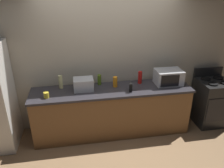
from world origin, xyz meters
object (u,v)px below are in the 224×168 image
at_px(toaster_oven, 83,84).
at_px(bottle_dish_soap, 115,82).
at_px(cordless_phone, 131,87).
at_px(stove_range, 211,102).
at_px(microwave, 168,77).
at_px(mug_yellow, 46,95).
at_px(bottle_vinegar, 61,82).
at_px(bottle_olive_oil, 99,80).
at_px(bottle_hot_sauce, 140,77).

height_order(toaster_oven, bottle_dish_soap, toaster_oven).
xyz_separation_m(cordless_phone, bottle_dish_soap, (-0.23, 0.22, 0.02)).
bearing_deg(cordless_phone, stove_range, 16.49).
relative_size(microwave, mug_yellow, 4.93).
height_order(bottle_vinegar, bottle_olive_oil, bottle_vinegar).
height_order(bottle_dish_soap, bottle_olive_oil, bottle_olive_oil).
distance_m(toaster_oven, bottle_dish_soap, 0.57).
xyz_separation_m(microwave, bottle_dish_soap, (-0.98, 0.05, -0.04)).
bearing_deg(bottle_hot_sauce, bottle_vinegar, 178.71).
distance_m(toaster_oven, bottle_hot_sauce, 1.05).
bearing_deg(microwave, bottle_vinegar, 175.50).
relative_size(bottle_vinegar, bottle_olive_oil, 1.25).
bearing_deg(toaster_oven, cordless_phone, -13.03).
distance_m(bottle_dish_soap, bottle_vinegar, 0.96).
relative_size(cordless_phone, bottle_dish_soap, 0.80).
distance_m(microwave, bottle_vinegar, 1.95).
xyz_separation_m(toaster_oven, mug_yellow, (-0.61, -0.19, -0.06)).
xyz_separation_m(stove_range, microwave, (-0.94, 0.05, 0.57)).
bearing_deg(stove_range, bottle_dish_soap, 177.21).
bearing_deg(bottle_vinegar, microwave, -4.50).
relative_size(toaster_oven, bottle_olive_oil, 1.78).
bearing_deg(mug_yellow, bottle_olive_oil, 21.87).
height_order(bottle_olive_oil, mug_yellow, bottle_olive_oil).
height_order(bottle_dish_soap, bottle_hot_sauce, bottle_hot_sauce).
bearing_deg(toaster_oven, mug_yellow, -162.79).
bearing_deg(stove_range, bottle_vinegar, 176.01).
bearing_deg(bottle_vinegar, mug_yellow, -123.97).
bearing_deg(bottle_olive_oil, bottle_dish_soap, -28.01).
bearing_deg(microwave, bottle_olive_oil, 171.44).
height_order(microwave, bottle_hot_sauce, microwave).
distance_m(bottle_dish_soap, mug_yellow, 1.20).
distance_m(stove_range, bottle_vinegar, 2.94).
bearing_deg(bottle_dish_soap, bottle_olive_oil, 151.99).
distance_m(microwave, toaster_oven, 1.55).
xyz_separation_m(stove_range, toaster_oven, (-2.49, 0.06, 0.54)).
xyz_separation_m(cordless_phone, mug_yellow, (-1.41, -0.01, -0.03)).
xyz_separation_m(microwave, bottle_olive_oil, (-1.25, 0.19, -0.04)).
xyz_separation_m(stove_range, bottle_dish_soap, (-1.93, 0.09, 0.53)).
height_order(stove_range, cordless_phone, stove_range).
distance_m(bottle_vinegar, mug_yellow, 0.41).
height_order(bottle_vinegar, bottle_hot_sauce, bottle_vinegar).
distance_m(toaster_oven, bottle_vinegar, 0.42).
height_order(cordless_phone, mug_yellow, cordless_phone).
xyz_separation_m(toaster_oven, bottle_vinegar, (-0.39, 0.14, 0.01)).
relative_size(toaster_oven, bottle_hot_sauce, 1.48).
bearing_deg(mug_yellow, microwave, 4.71).
relative_size(cordless_phone, bottle_vinegar, 0.63).
xyz_separation_m(toaster_oven, cordless_phone, (0.80, -0.18, -0.03)).
bearing_deg(bottle_hot_sauce, microwave, -13.47).
distance_m(bottle_hot_sauce, bottle_olive_oil, 0.75).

